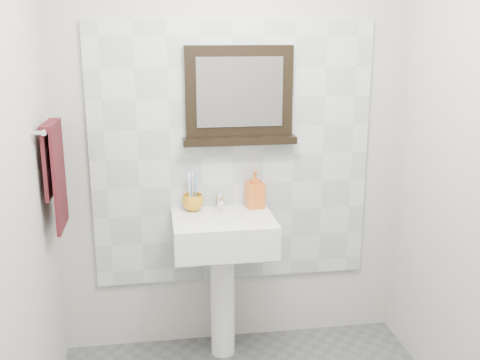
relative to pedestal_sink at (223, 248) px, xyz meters
name	(u,v)px	position (x,y,z in m)	size (l,w,h in m)	color
back_wall	(232,139)	(0.09, 0.23, 0.57)	(2.00, 0.01, 2.50)	#B8B5AF
front_wall	(391,342)	(0.09, -1.97, 0.57)	(2.00, 0.01, 2.50)	#B8B5AF
splashback	(233,156)	(0.09, 0.21, 0.47)	(1.60, 0.02, 1.50)	silver
pedestal_sink	(223,248)	(0.00, 0.00, 0.00)	(0.55, 0.44, 0.96)	white
toothbrush_cup	(193,202)	(-0.15, 0.14, 0.23)	(0.12, 0.12, 0.09)	orange
toothbrushes	(192,189)	(-0.16, 0.14, 0.31)	(0.05, 0.04, 0.21)	white
soap_dispenser	(255,189)	(0.20, 0.14, 0.29)	(0.10, 0.10, 0.22)	red
framed_mirror	(239,98)	(0.12, 0.19, 0.81)	(0.64, 0.11, 0.54)	black
towel_bar	(50,126)	(-0.86, -0.04, 0.71)	(0.07, 0.40, 0.03)	silver
hand_towel	(55,167)	(-0.86, -0.04, 0.50)	(0.06, 0.30, 0.55)	#340E13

